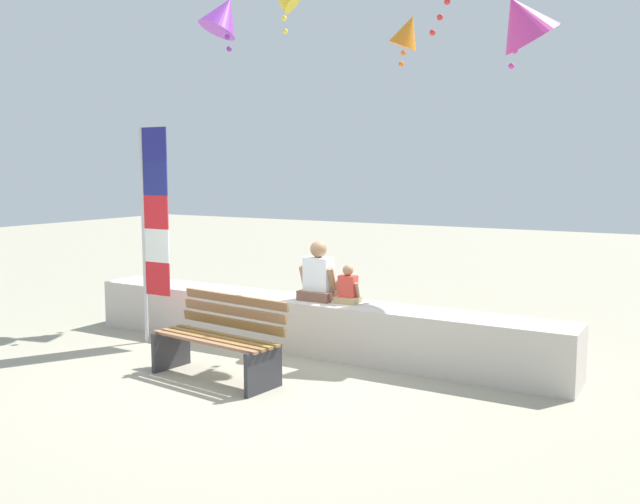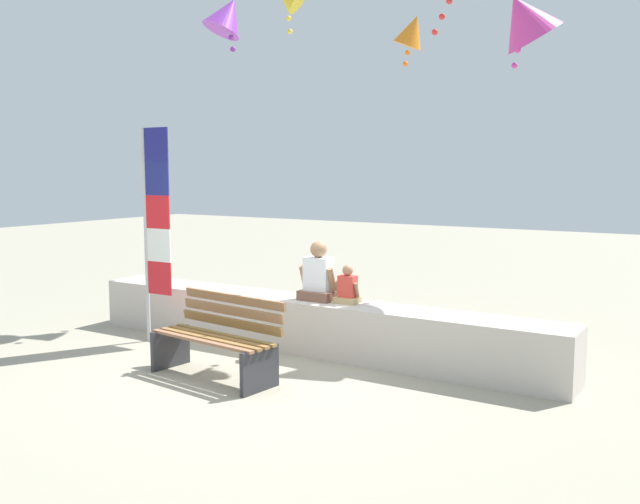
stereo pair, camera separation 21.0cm
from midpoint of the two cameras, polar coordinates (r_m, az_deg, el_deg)
name	(u,v)px [view 2 (the right image)]	position (r m, az deg, el deg)	size (l,w,h in m)	color
ground_plane	(258,371)	(7.85, -4.41, -9.85)	(40.00, 40.00, 0.00)	gray
seawall_ledge	(309,325)	(8.62, -0.24, -6.06)	(6.47, 0.64, 0.65)	beige
park_bench	(218,340)	(7.59, -7.68, -7.24)	(1.57, 0.78, 0.88)	#926346
person_adult	(319,277)	(8.46, 0.59, -2.08)	(0.48, 0.35, 0.73)	brown
person_child	(348,288)	(8.27, 3.03, -3.02)	(0.30, 0.22, 0.47)	tan
flag_banner	(154,220)	(9.05, -12.97, 2.57)	(0.45, 0.05, 2.78)	#B7B7BC
kite_purple	(228,15)	(10.80, -7.09, 18.91)	(0.92, 0.95, 0.94)	purple
kite_magenta	(524,18)	(9.47, 17.23, 18.05)	(1.20, 1.16, 1.02)	#DB3D9E
kite_orange	(412,31)	(11.28, 8.20, 17.68)	(0.65, 0.60, 0.88)	orange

